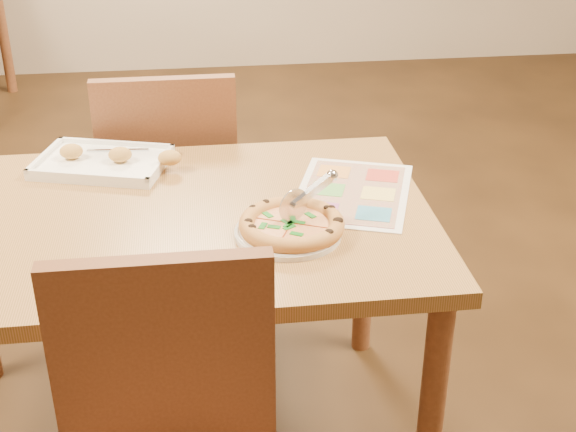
{
  "coord_description": "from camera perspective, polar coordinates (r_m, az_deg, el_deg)",
  "views": [
    {
      "loc": [
        0.08,
        -1.74,
        1.62
      ],
      "look_at": [
        0.28,
        -0.13,
        0.77
      ],
      "focal_mm": 50.0,
      "sensor_mm": 36.0,
      "label": 1
    }
  ],
  "objects": [
    {
      "name": "plate",
      "position": [
        1.85,
        0.0,
        -1.19
      ],
      "size": [
        0.3,
        0.3,
        0.01
      ],
      "primitive_type": "cylinder",
      "rotation": [
        0.0,
        0.0,
        0.24
      ],
      "color": "silver",
      "rests_on": "dining_table"
    },
    {
      "name": "pizza",
      "position": [
        1.84,
        0.26,
        -0.61
      ],
      "size": [
        0.24,
        0.24,
        0.04
      ],
      "rotation": [
        0.0,
        0.0,
        -0.42
      ],
      "color": "#C28442",
      "rests_on": "plate"
    },
    {
      "name": "pizza_cutter",
      "position": [
        1.85,
        1.33,
        1.47
      ],
      "size": [
        0.14,
        0.09,
        0.09
      ],
      "rotation": [
        0.0,
        0.0,
        0.55
      ],
      "color": "silver",
      "rests_on": "pizza"
    },
    {
      "name": "appetizer_tray",
      "position": [
        2.24,
        -12.82,
        3.77
      ],
      "size": [
        0.41,
        0.32,
        0.06
      ],
      "rotation": [
        0.0,
        0.0,
        -0.29
      ],
      "color": "white",
      "rests_on": "dining_table"
    },
    {
      "name": "chair_far",
      "position": [
        2.57,
        -8.39,
        3.22
      ],
      "size": [
        0.42,
        0.42,
        0.47
      ],
      "rotation": [
        0.0,
        0.0,
        3.14
      ],
      "color": "brown",
      "rests_on": "ground"
    },
    {
      "name": "dining_table",
      "position": [
        2.0,
        -8.58,
        -2.12
      ],
      "size": [
        1.3,
        0.85,
        0.72
      ],
      "color": "#9B6A3E",
      "rests_on": "ground"
    },
    {
      "name": "menu",
      "position": [
        2.05,
        4.63,
        1.7
      ],
      "size": [
        0.39,
        0.46,
        0.0
      ],
      "primitive_type": "cube",
      "rotation": [
        0.0,
        0.0,
        -0.33
      ],
      "color": "silver",
      "rests_on": "dining_table"
    }
  ]
}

